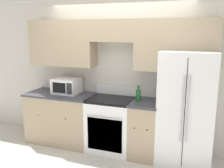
{
  "coord_description": "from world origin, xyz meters",
  "views": [
    {
      "loc": [
        1.38,
        -3.49,
        2.06
      ],
      "look_at": [
        0.0,
        0.31,
        1.18
      ],
      "focal_mm": 40.0,
      "sensor_mm": 36.0,
      "label": 1
    }
  ],
  "objects_px": {
    "bottle": "(138,95)",
    "refrigerator": "(186,108)",
    "oven_range": "(111,124)",
    "microwave": "(67,86)"
  },
  "relations": [
    {
      "from": "oven_range",
      "to": "bottle",
      "type": "relative_size",
      "value": 4.22
    },
    {
      "from": "microwave",
      "to": "bottle",
      "type": "relative_size",
      "value": 1.79
    },
    {
      "from": "microwave",
      "to": "refrigerator",
      "type": "bearing_deg",
      "value": -0.38
    },
    {
      "from": "refrigerator",
      "to": "bottle",
      "type": "relative_size",
      "value": 6.82
    },
    {
      "from": "refrigerator",
      "to": "bottle",
      "type": "xyz_separation_m",
      "value": [
        -0.75,
        -0.08,
        0.15
      ]
    },
    {
      "from": "oven_range",
      "to": "bottle",
      "type": "bearing_deg",
      "value": -2.13
    },
    {
      "from": "refrigerator",
      "to": "microwave",
      "type": "xyz_separation_m",
      "value": [
        -2.11,
        0.01,
        0.18
      ]
    },
    {
      "from": "refrigerator",
      "to": "microwave",
      "type": "relative_size",
      "value": 3.82
    },
    {
      "from": "bottle",
      "to": "refrigerator",
      "type": "bearing_deg",
      "value": 6.06
    },
    {
      "from": "refrigerator",
      "to": "oven_range",
      "type": "bearing_deg",
      "value": -177.1
    }
  ]
}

